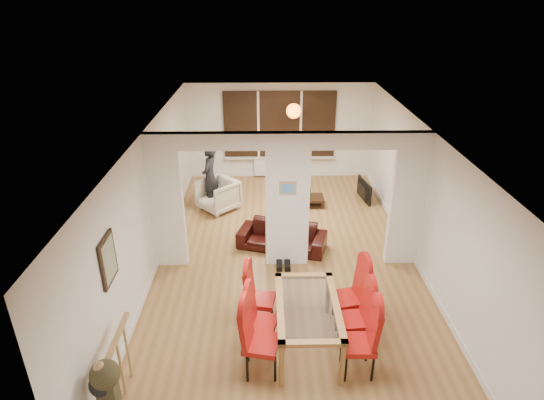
{
  "coord_description": "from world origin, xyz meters",
  "views": [
    {
      "loc": [
        -0.41,
        -7.49,
        4.82
      ],
      "look_at": [
        -0.27,
        0.6,
        1.05
      ],
      "focal_mm": 30.0,
      "sensor_mm": 36.0,
      "label": 1
    }
  ],
  "objects_px": {
    "sofa": "(282,236)",
    "dining_chair_rb": "(354,316)",
    "dining_chair_ra": "(359,340)",
    "dining_table": "(307,325)",
    "dining_chair_la": "(261,339)",
    "dining_chair_rc": "(348,294)",
    "armchair": "(218,195)",
    "coffee_table": "(303,201)",
    "person": "(210,177)",
    "bottle": "(309,192)",
    "bowl": "(298,198)",
    "dining_chair_lb": "(262,319)",
    "television": "(361,190)",
    "dining_chair_lc": "(261,296)"
  },
  "relations": [
    {
      "from": "dining_chair_rb",
      "to": "sofa",
      "type": "height_order",
      "value": "dining_chair_rb"
    },
    {
      "from": "television",
      "to": "dining_chair_lb",
      "type": "bearing_deg",
      "value": 145.42
    },
    {
      "from": "sofa",
      "to": "dining_chair_rc",
      "type": "bearing_deg",
      "value": -51.92
    },
    {
      "from": "dining_chair_lb",
      "to": "person",
      "type": "bearing_deg",
      "value": 118.82
    },
    {
      "from": "television",
      "to": "sofa",
      "type": "bearing_deg",
      "value": 129.12
    },
    {
      "from": "dining_chair_lb",
      "to": "television",
      "type": "height_order",
      "value": "dining_chair_lb"
    },
    {
      "from": "person",
      "to": "coffee_table",
      "type": "xyz_separation_m",
      "value": [
        2.23,
        -0.02,
        -0.65
      ]
    },
    {
      "from": "dining_chair_lb",
      "to": "person",
      "type": "height_order",
      "value": "person"
    },
    {
      "from": "dining_chair_ra",
      "to": "dining_table",
      "type": "bearing_deg",
      "value": 143.15
    },
    {
      "from": "dining_chair_lc",
      "to": "bottle",
      "type": "xyz_separation_m",
      "value": [
        1.14,
        4.21,
        -0.14
      ]
    },
    {
      "from": "dining_chair_rb",
      "to": "sofa",
      "type": "bearing_deg",
      "value": 102.98
    },
    {
      "from": "dining_chair_lb",
      "to": "dining_chair_lc",
      "type": "bearing_deg",
      "value": 106.53
    },
    {
      "from": "sofa",
      "to": "armchair",
      "type": "distance_m",
      "value": 2.32
    },
    {
      "from": "dining_chair_lc",
      "to": "armchair",
      "type": "relative_size",
      "value": 1.26
    },
    {
      "from": "dining_chair_lc",
      "to": "armchair",
      "type": "height_order",
      "value": "dining_chair_lc"
    },
    {
      "from": "person",
      "to": "bowl",
      "type": "height_order",
      "value": "person"
    },
    {
      "from": "dining_chair_ra",
      "to": "coffee_table",
      "type": "distance_m",
      "value": 5.34
    },
    {
      "from": "dining_chair_lb",
      "to": "dining_chair_ra",
      "type": "bearing_deg",
      "value": -6.92
    },
    {
      "from": "dining_chair_lc",
      "to": "bottle",
      "type": "relative_size",
      "value": 3.42
    },
    {
      "from": "dining_chair_lb",
      "to": "dining_chair_ra",
      "type": "xyz_separation_m",
      "value": [
        1.3,
        -0.5,
        0.05
      ]
    },
    {
      "from": "armchair",
      "to": "bottle",
      "type": "height_order",
      "value": "armchair"
    },
    {
      "from": "armchair",
      "to": "television",
      "type": "distance_m",
      "value": 3.54
    },
    {
      "from": "dining_chair_lb",
      "to": "armchair",
      "type": "height_order",
      "value": "dining_chair_lb"
    },
    {
      "from": "coffee_table",
      "to": "sofa",
      "type": "bearing_deg",
      "value": -106.53
    },
    {
      "from": "dining_chair_la",
      "to": "dining_chair_ra",
      "type": "height_order",
      "value": "dining_chair_la"
    },
    {
      "from": "dining_table",
      "to": "television",
      "type": "bearing_deg",
      "value": 70.69
    },
    {
      "from": "dining_chair_la",
      "to": "bottle",
      "type": "distance_m",
      "value": 5.34
    },
    {
      "from": "person",
      "to": "bottle",
      "type": "relative_size",
      "value": 5.08
    },
    {
      "from": "dining_table",
      "to": "dining_chair_rc",
      "type": "relative_size",
      "value": 1.43
    },
    {
      "from": "television",
      "to": "coffee_table",
      "type": "bearing_deg",
      "value": 92.99
    },
    {
      "from": "armchair",
      "to": "dining_chair_la",
      "type": "bearing_deg",
      "value": -32.08
    },
    {
      "from": "dining_table",
      "to": "person",
      "type": "height_order",
      "value": "person"
    },
    {
      "from": "dining_chair_rb",
      "to": "television",
      "type": "xyz_separation_m",
      "value": [
        1.11,
        5.11,
        -0.27
      ]
    },
    {
      "from": "dining_chair_rc",
      "to": "bowl",
      "type": "distance_m",
      "value": 4.26
    },
    {
      "from": "television",
      "to": "bowl",
      "type": "height_order",
      "value": "television"
    },
    {
      "from": "armchair",
      "to": "bowl",
      "type": "relative_size",
      "value": 3.63
    },
    {
      "from": "sofa",
      "to": "dining_chair_rb",
      "type": "bearing_deg",
      "value": -55.23
    },
    {
      "from": "dining_table",
      "to": "coffee_table",
      "type": "xyz_separation_m",
      "value": [
        0.33,
        4.8,
        -0.26
      ]
    },
    {
      "from": "dining_chair_rc",
      "to": "coffee_table",
      "type": "height_order",
      "value": "dining_chair_rc"
    },
    {
      "from": "dining_chair_la",
      "to": "person",
      "type": "bearing_deg",
      "value": 114.77
    },
    {
      "from": "dining_chair_rb",
      "to": "dining_chair_rc",
      "type": "distance_m",
      "value": 0.48
    },
    {
      "from": "dining_chair_la",
      "to": "dining_chair_lc",
      "type": "relative_size",
      "value": 1.1
    },
    {
      "from": "dining_chair_ra",
      "to": "bottle",
      "type": "bearing_deg",
      "value": 93.39
    },
    {
      "from": "dining_chair_lb",
      "to": "bowl",
      "type": "height_order",
      "value": "dining_chair_lb"
    },
    {
      "from": "dining_chair_rb",
      "to": "coffee_table",
      "type": "height_order",
      "value": "dining_chair_rb"
    },
    {
      "from": "dining_chair_lb",
      "to": "dining_chair_rb",
      "type": "distance_m",
      "value": 1.33
    },
    {
      "from": "dining_chair_lb",
      "to": "armchair",
      "type": "bearing_deg",
      "value": 117.18
    },
    {
      "from": "dining_chair_ra",
      "to": "sofa",
      "type": "relative_size",
      "value": 0.63
    },
    {
      "from": "coffee_table",
      "to": "armchair",
      "type": "bearing_deg",
      "value": -175.19
    },
    {
      "from": "person",
      "to": "television",
      "type": "relative_size",
      "value": 1.75
    }
  ]
}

